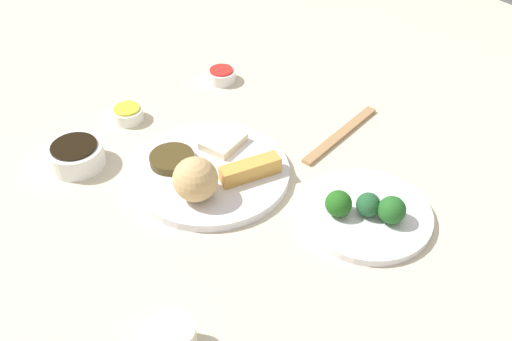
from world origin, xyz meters
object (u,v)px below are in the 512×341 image
at_px(teacup, 174,339).
at_px(sauce_ramekin_hot_mustard, 128,115).
at_px(chopsticks_pair, 341,134).
at_px(sauce_ramekin_sweet_and_sour, 221,76).
at_px(soy_sauce_bowl, 76,156).
at_px(broccoli_plate, 366,214).
at_px(main_plate, 211,172).

bearing_deg(teacup, sauce_ramekin_hot_mustard, 159.02).
relative_size(sauce_ramekin_hot_mustard, chopsticks_pair, 0.28).
height_order(sauce_ramekin_sweet_and_sour, chopsticks_pair, sauce_ramekin_sweet_and_sour).
bearing_deg(soy_sauce_bowl, sauce_ramekin_sweet_and_sour, 102.28).
xyz_separation_m(broccoli_plate, teacup, (0.02, -0.39, 0.02)).
height_order(main_plate, chopsticks_pair, main_plate).
bearing_deg(sauce_ramekin_sweet_and_sour, soy_sauce_bowl, -77.72).
bearing_deg(main_plate, sauce_ramekin_hot_mustard, -171.53).
relative_size(main_plate, soy_sauce_bowl, 2.80).
bearing_deg(sauce_ramekin_hot_mustard, soy_sauce_bowl, -62.52).
distance_m(soy_sauce_bowl, sauce_ramekin_hot_mustard, 0.16).
relative_size(main_plate, chopsticks_pair, 1.22).
relative_size(sauce_ramekin_hot_mustard, teacup, 1.07).
xyz_separation_m(broccoli_plate, sauce_ramekin_sweet_and_sour, (-0.51, 0.06, 0.01)).
distance_m(main_plate, soy_sauce_bowl, 0.26).
height_order(soy_sauce_bowl, sauce_ramekin_sweet_and_sour, soy_sauce_bowl).
height_order(sauce_ramekin_hot_mustard, chopsticks_pair, sauce_ramekin_hot_mustard).
bearing_deg(sauce_ramekin_sweet_and_sour, sauce_ramekin_hot_mustard, -87.78).
bearing_deg(teacup, main_plate, 138.43).
relative_size(soy_sauce_bowl, teacup, 1.69).
height_order(main_plate, sauce_ramekin_sweet_and_sour, sauce_ramekin_sweet_and_sour).
relative_size(main_plate, sauce_ramekin_sweet_and_sour, 4.42).
distance_m(main_plate, sauce_ramekin_hot_mustard, 0.26).
height_order(soy_sauce_bowl, chopsticks_pair, soy_sauce_bowl).
bearing_deg(broccoli_plate, sauce_ramekin_sweet_and_sour, 173.79).
height_order(soy_sauce_bowl, teacup, teacup).
xyz_separation_m(main_plate, chopsticks_pair, (0.06, 0.27, -0.00)).
bearing_deg(sauce_ramekin_hot_mustard, broccoli_plate, 20.49).
bearing_deg(sauce_ramekin_hot_mustard, teacup, -20.98).
xyz_separation_m(main_plate, sauce_ramekin_sweet_and_sour, (-0.26, 0.21, 0.01)).
xyz_separation_m(soy_sauce_bowl, sauce_ramekin_hot_mustard, (-0.07, 0.14, -0.01)).
bearing_deg(teacup, chopsticks_pair, 112.47).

